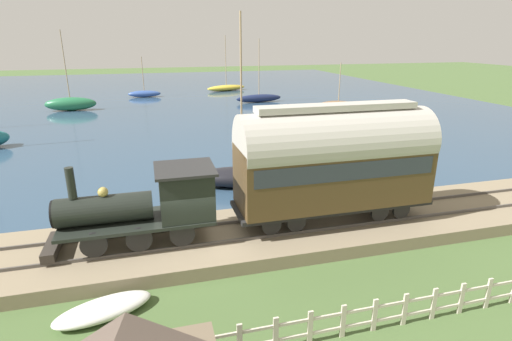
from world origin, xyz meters
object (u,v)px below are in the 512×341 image
(passenger_coach, at_px, (334,159))
(rowboat_off_pier, at_px, (292,159))
(sailboat_yellow, at_px, (226,88))
(sailboat_brown, at_px, (338,105))
(sailboat_navy, at_px, (259,98))
(sailboat_blue, at_px, (144,94))
(beached_dinghy, at_px, (103,309))
(steam_locomotive, at_px, (153,202))
(sailboat_black, at_px, (242,176))
(sailboat_green, at_px, (71,104))

(passenger_coach, xyz_separation_m, rowboat_off_pier, (9.91, -1.92, -3.05))
(sailboat_yellow, bearing_deg, sailboat_brown, -173.63)
(sailboat_navy, relative_size, sailboat_blue, 1.43)
(sailboat_yellow, distance_m, beached_dinghy, 51.92)
(steam_locomotive, xyz_separation_m, rowboat_off_pier, (9.91, -8.99, -1.97))
(sailboat_yellow, relative_size, sailboat_blue, 1.51)
(passenger_coach, bearing_deg, sailboat_black, 20.50)
(sailboat_navy, xyz_separation_m, beached_dinghy, (-37.96, 15.19, -0.32))
(sailboat_brown, xyz_separation_m, sailboat_navy, (7.75, 7.10, 0.00))
(sailboat_black, relative_size, sailboat_yellow, 1.12)
(steam_locomotive, relative_size, sailboat_green, 0.70)
(passenger_coach, xyz_separation_m, sailboat_green, (34.32, 15.32, -2.45))
(sailboat_brown, xyz_separation_m, sailboat_green, (7.32, 28.91, 0.23))
(steam_locomotive, distance_m, sailboat_navy, 37.34)
(steam_locomotive, height_order, passenger_coach, passenger_coach)
(sailboat_green, relative_size, sailboat_blue, 1.60)
(sailboat_black, height_order, beached_dinghy, sailboat_black)
(sailboat_green, xyz_separation_m, beached_dinghy, (-37.53, -6.62, -0.55))
(beached_dinghy, bearing_deg, sailboat_brown, -36.41)
(sailboat_black, bearing_deg, sailboat_brown, -23.81)
(sailboat_black, bearing_deg, sailboat_yellow, 3.85)
(sailboat_navy, distance_m, beached_dinghy, 40.89)
(sailboat_brown, distance_m, rowboat_off_pier, 20.70)
(sailboat_brown, distance_m, sailboat_navy, 10.51)
(steam_locomotive, xyz_separation_m, sailboat_blue, (43.20, 0.34, -1.66))
(sailboat_blue, bearing_deg, steam_locomotive, -176.70)
(sailboat_black, distance_m, sailboat_navy, 29.88)
(sailboat_brown, height_order, sailboat_yellow, sailboat_yellow)
(sailboat_brown, bearing_deg, passenger_coach, 174.70)
(steam_locomotive, height_order, sailboat_navy, sailboat_navy)
(sailboat_blue, bearing_deg, passenger_coach, -167.42)
(passenger_coach, bearing_deg, steam_locomotive, 90.00)
(sailboat_brown, distance_m, sailboat_black, 26.19)
(steam_locomotive, bearing_deg, sailboat_black, -37.40)
(steam_locomotive, relative_size, sailboat_black, 0.67)
(sailboat_yellow, xyz_separation_m, beached_dinghy, (-50.16, 13.39, -0.25))
(passenger_coach, bearing_deg, beached_dinghy, 110.27)
(rowboat_off_pier, bearing_deg, sailboat_yellow, 38.82)
(sailboat_brown, relative_size, sailboat_black, 0.58)
(passenger_coach, height_order, sailboat_blue, passenger_coach)
(steam_locomotive, bearing_deg, sailboat_green, 13.52)
(sailboat_yellow, height_order, sailboat_navy, sailboat_yellow)
(sailboat_brown, relative_size, rowboat_off_pier, 2.06)
(steam_locomotive, distance_m, rowboat_off_pier, 13.52)
(sailboat_green, bearing_deg, passenger_coach, -154.38)
(sailboat_brown, xyz_separation_m, rowboat_off_pier, (-17.10, 11.67, -0.37))
(sailboat_brown, xyz_separation_m, sailboat_blue, (16.19, 20.99, -0.06))
(passenger_coach, xyz_separation_m, sailboat_brown, (27.00, -13.59, -2.68))
(steam_locomotive, xyz_separation_m, sailboat_yellow, (46.95, -11.76, -1.66))
(sailboat_black, relative_size, sailboat_blue, 1.68)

